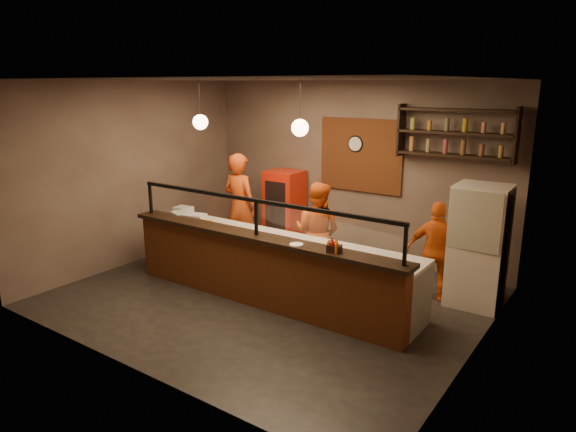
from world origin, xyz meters
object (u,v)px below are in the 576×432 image
Objects in this scene: cook_left at (240,206)px; fridge at (478,246)px; cook_mid at (317,232)px; condiment_caddy at (334,249)px; cook_right at (437,251)px; pizza_dough at (314,243)px; wall_clock at (356,144)px; red_cooler at (285,210)px; pepper_mill at (404,257)px.

fridge is at bearing -172.17° from cook_left.
condiment_caddy is at bearing 123.61° from cook_mid.
cook_right is at bearing 66.35° from condiment_caddy.
cook_right is at bearing -174.21° from cook_mid.
wall_clock is at bearing 103.28° from pizza_dough.
red_cooler is 8.55× the size of pepper_mill.
cook_left is 3.24m from condiment_caddy.
cook_right is 0.58m from fridge.
cook_mid is at bearing -86.21° from wall_clock.
wall_clock is at bearing 113.09° from condiment_caddy.
fridge is (2.50, -0.93, -1.21)m from wall_clock.
pepper_mill is (-0.40, -1.80, 0.26)m from fridge.
cook_left is 4.04m from pepper_mill.
red_cooler is at bearing -24.68° from cook_right.
cook_left is at bearing -142.67° from wall_clock.
pepper_mill is (2.01, -1.30, 0.33)m from cook_mid.
fridge is 3.89m from red_cooler.
cook_mid is (1.76, -0.16, -0.15)m from cook_left.
fridge is 2.29m from condiment_caddy.
wall_clock reaches higher than pizza_dough.
wall_clock is at bearing -139.48° from cook_left.
pepper_mill is (2.10, -2.73, -0.95)m from wall_clock.
cook_mid is 2.46m from fridge.
wall_clock is 2.57m from pizza_dough.
pizza_dough is at bearing -76.72° from wall_clock.
cook_right is 3.38m from red_cooler.
cook_left is 3.67× the size of pizza_dough.
pepper_mill is (0.15, -1.66, 0.40)m from cook_right.
condiment_caddy is (2.86, -1.53, 0.13)m from cook_left.
cook_right is 0.98× the size of red_cooler.
wall_clock reaches higher than red_cooler.
pizza_dough is 0.91m from condiment_caddy.
pizza_dough is (2.19, -0.94, -0.07)m from cook_left.
condiment_caddy is at bearing -44.34° from red_cooler.
fridge is at bearing 55.02° from condiment_caddy.
pepper_mill is at bearing -34.95° from red_cooler.
cook_right reaches higher than pepper_mill.
wall_clock is 0.56× the size of pizza_dough.
fridge is at bearing -20.42° from wall_clock.
pizza_dough is 3.06× the size of condiment_caddy.
wall_clock is 2.60m from cook_right.
pepper_mill is (3.76, -1.46, 0.18)m from cook_left.
cook_left is at bearing 156.64° from pizza_dough.
red_cooler is (0.32, 0.96, -0.21)m from cook_left.
cook_mid reaches higher than cook_right.
condiment_caddy is (1.19, -2.80, -0.99)m from wall_clock.
pepper_mill is (1.58, -0.51, 0.24)m from pizza_dough.
condiment_caddy is (2.54, -2.49, 0.34)m from red_cooler.
wall_clock reaches higher than fridge.
wall_clock is 0.20× the size of cook_right.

